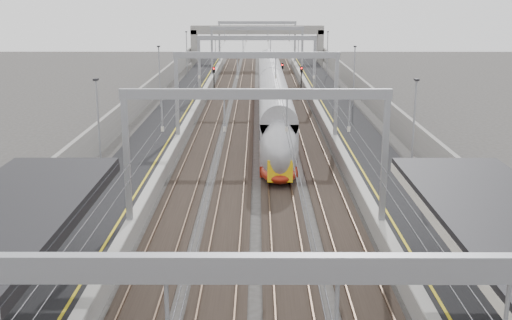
{
  "coord_description": "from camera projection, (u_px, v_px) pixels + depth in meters",
  "views": [
    {
      "loc": [
        0.1,
        -8.28,
        11.96
      ],
      "look_at": [
        0.0,
        28.55,
        2.4
      ],
      "focal_mm": 45.0,
      "sensor_mm": 36.0,
      "label": 1
    }
  ],
  "objects": [
    {
      "name": "wall_left",
      "position": [
        124.0,
        120.0,
        54.21
      ],
      "size": [
        0.3,
        120.0,
        3.2
      ],
      "primitive_type": "cube",
      "color": "gray",
      "rests_on": "ground"
    },
    {
      "name": "overbridge",
      "position": [
        257.0,
        35.0,
        106.48
      ],
      "size": [
        22.0,
        2.2,
        6.9
      ],
      "color": "gray",
      "rests_on": "ground"
    },
    {
      "name": "platform_right",
      "position": [
        351.0,
        133.0,
        54.43
      ],
      "size": [
        4.0,
        120.0,
        1.0
      ],
      "primitive_type": "cube",
      "color": "black",
      "rests_on": "ground"
    },
    {
      "name": "signal_red_near",
      "position": [
        282.0,
        71.0,
        81.43
      ],
      "size": [
        0.32,
        0.32,
        3.48
      ],
      "color": "black",
      "rests_on": "ground"
    },
    {
      "name": "signal_red_far",
      "position": [
        301.0,
        75.0,
        77.81
      ],
      "size": [
        0.32,
        0.32,
        3.48
      ],
      "color": "black",
      "rests_on": "ground"
    },
    {
      "name": "tracks",
      "position": [
        257.0,
        138.0,
        54.57
      ],
      "size": [
        11.4,
        140.0,
        0.2
      ],
      "color": "black",
      "rests_on": "ground"
    },
    {
      "name": "overhead_line",
      "position": [
        257.0,
        59.0,
        59.44
      ],
      "size": [
        13.0,
        140.0,
        6.6
      ],
      "color": "gray",
      "rests_on": "platform_left"
    },
    {
      "name": "signal_green",
      "position": [
        214.0,
        75.0,
        77.37
      ],
      "size": [
        0.32,
        0.32,
        3.48
      ],
      "color": "black",
      "rests_on": "ground"
    },
    {
      "name": "wall_right",
      "position": [
        389.0,
        120.0,
        54.15
      ],
      "size": [
        0.3,
        120.0,
        3.2
      ],
      "primitive_type": "cube",
      "color": "gray",
      "rests_on": "ground"
    },
    {
      "name": "platform_left",
      "position": [
        163.0,
        133.0,
        54.48
      ],
      "size": [
        4.0,
        120.0,
        1.0
      ],
      "primitive_type": "cube",
      "color": "black",
      "rests_on": "ground"
    },
    {
      "name": "train",
      "position": [
        273.0,
        103.0,
        60.53
      ],
      "size": [
        2.53,
        46.12,
        4.01
      ],
      "color": "maroon",
      "rests_on": "ground"
    }
  ]
}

